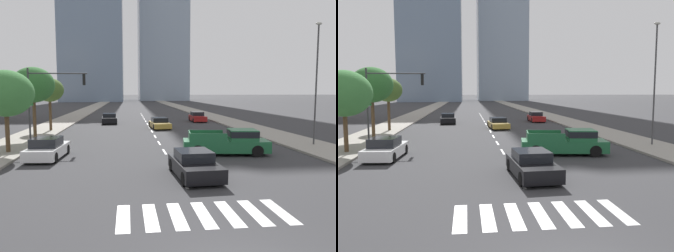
# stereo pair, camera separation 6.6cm
# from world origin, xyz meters

# --- Properties ---
(sidewalk_east) EXTENTS (4.00, 260.00, 0.15)m
(sidewalk_east) POSITION_xyz_m (11.23, 30.00, 0.07)
(sidewalk_east) COLOR gray
(sidewalk_east) RESTS_ON ground
(sidewalk_west) EXTENTS (4.00, 260.00, 0.15)m
(sidewalk_west) POSITION_xyz_m (-11.23, 30.00, 0.07)
(sidewalk_west) COLOR gray
(sidewalk_west) RESTS_ON ground
(crosswalk_near) EXTENTS (5.85, 2.51, 0.01)m
(crosswalk_near) POSITION_xyz_m (0.00, 4.15, 0.00)
(crosswalk_near) COLOR silver
(crosswalk_near) RESTS_ON ground
(lane_divider_center) EXTENTS (0.14, 50.00, 0.01)m
(lane_divider_center) POSITION_xyz_m (0.00, 32.15, 0.00)
(lane_divider_center) COLOR silver
(lane_divider_center) RESTS_ON ground
(pickup_truck) EXTENTS (5.78, 2.72, 1.67)m
(pickup_truck) POSITION_xyz_m (4.18, 14.68, 0.81)
(pickup_truck) COLOR #1E6038
(pickup_truck) RESTS_ON ground
(sedan_gold_0) EXTENTS (2.25, 4.56, 1.22)m
(sedan_gold_0) POSITION_xyz_m (1.08, 30.88, 0.56)
(sedan_gold_0) COLOR #B28E38
(sedan_gold_0) RESTS_ON ground
(sedan_black_1) EXTENTS (2.11, 4.38, 1.29)m
(sedan_black_1) POSITION_xyz_m (0.70, 9.18, 0.60)
(sedan_black_1) COLOR black
(sedan_black_1) RESTS_ON ground
(sedan_white_2) EXTENTS (2.10, 4.36, 1.34)m
(sedan_white_2) POSITION_xyz_m (-7.47, 14.68, 0.61)
(sedan_white_2) COLOR silver
(sedan_white_2) RESTS_ON ground
(sedan_black_3) EXTENTS (2.16, 4.84, 1.31)m
(sedan_black_3) POSITION_xyz_m (-4.88, 37.87, 0.61)
(sedan_black_3) COLOR black
(sedan_black_3) RESTS_ON ground
(sedan_red_4) EXTENTS (1.88, 4.67, 1.34)m
(sedan_red_4) POSITION_xyz_m (7.11, 38.96, 0.62)
(sedan_red_4) COLOR maroon
(sedan_red_4) RESTS_ON ground
(traffic_signal_far) EXTENTS (4.74, 0.28, 5.79)m
(traffic_signal_far) POSITION_xyz_m (-8.37, 20.31, 4.13)
(traffic_signal_far) COLOR #333335
(traffic_signal_far) RESTS_ON sidewalk_west
(street_lamp_east) EXTENTS (0.50, 0.24, 9.08)m
(street_lamp_east) POSITION_xyz_m (11.53, 17.12, 5.31)
(street_lamp_east) COLOR #3F3F42
(street_lamp_east) RESTS_ON sidewalk_east
(street_tree_nearest) EXTENTS (3.60, 3.60, 5.41)m
(street_tree_nearest) POSITION_xyz_m (-10.43, 16.55, 4.02)
(street_tree_nearest) COLOR #4C3823
(street_tree_nearest) RESTS_ON sidewalk_west
(street_tree_second) EXTENTS (3.54, 3.54, 6.07)m
(street_tree_second) POSITION_xyz_m (-10.43, 23.20, 4.70)
(street_tree_second) COLOR #4C3823
(street_tree_second) RESTS_ON sidewalk_west
(street_tree_third) EXTENTS (2.85, 2.85, 5.37)m
(street_tree_third) POSITION_xyz_m (-10.43, 29.20, 4.28)
(street_tree_third) COLOR #4C3823
(street_tree_third) RESTS_ON sidewalk_west
(office_tower_left_skyline) EXTENTS (24.85, 25.97, 76.77)m
(office_tower_left_skyline) POSITION_xyz_m (-16.59, 139.74, 37.86)
(office_tower_left_skyline) COLOR slate
(office_tower_left_skyline) RESTS_ON ground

